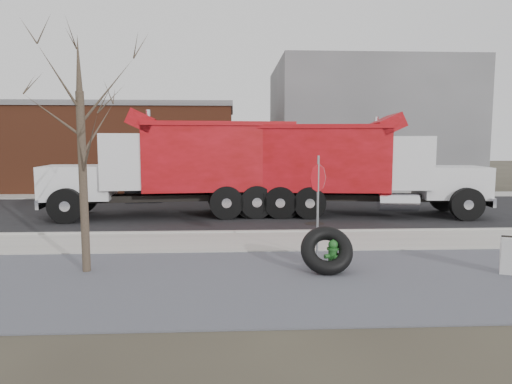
{
  "coord_description": "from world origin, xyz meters",
  "views": [
    {
      "loc": [
        0.1,
        -12.76,
        2.89
      ],
      "look_at": [
        0.79,
        1.05,
        1.4
      ],
      "focal_mm": 32.0,
      "sensor_mm": 36.0,
      "label": 1
    }
  ],
  "objects": [
    {
      "name": "stop_sign",
      "position": [
        2.19,
        -1.67,
        1.77
      ],
      "size": [
        0.5,
        0.54,
        2.58
      ],
      "rotation": [
        0.0,
        0.0,
        0.43
      ],
      "color": "gray",
      "rests_on": "ground"
    },
    {
      "name": "far_sidewalk",
      "position": [
        0.0,
        12.0,
        0.03
      ],
      "size": [
        60.0,
        2.0,
        0.06
      ],
      "primitive_type": "cube",
      "color": "#9E9B93",
      "rests_on": "ground"
    },
    {
      "name": "building_brick",
      "position": [
        -10.0,
        17.0,
        2.65
      ],
      "size": [
        20.2,
        8.2,
        5.3
      ],
      "color": "brown",
      "rests_on": "ground"
    },
    {
      "name": "road",
      "position": [
        0.0,
        6.3,
        0.01
      ],
      "size": [
        60.0,
        9.4,
        0.02
      ],
      "primitive_type": "cube",
      "color": "black",
      "rests_on": "ground"
    },
    {
      "name": "fire_hydrant",
      "position": [
        2.32,
        -2.89,
        0.34
      ],
      "size": [
        0.42,
        0.42,
        0.75
      ],
      "rotation": [
        0.0,
        0.0,
        0.3
      ],
      "color": "#246127",
      "rests_on": "ground"
    },
    {
      "name": "truck_tire",
      "position": [
        2.17,
        -2.92,
        0.52
      ],
      "size": [
        1.21,
        1.02,
        1.12
      ],
      "color": "black",
      "rests_on": "ground"
    },
    {
      "name": "ground",
      "position": [
        0.0,
        0.0,
        0.0
      ],
      "size": [
        120.0,
        120.0,
        0.0
      ],
      "primitive_type": "plane",
      "color": "#383328",
      "rests_on": "ground"
    },
    {
      "name": "building_grey",
      "position": [
        9.0,
        18.0,
        4.0
      ],
      "size": [
        12.0,
        10.0,
        8.0
      ],
      "color": "gray",
      "rests_on": "ground"
    },
    {
      "name": "curb",
      "position": [
        0.0,
        1.55,
        0.06
      ],
      "size": [
        60.0,
        0.15,
        0.11
      ],
      "primitive_type": "cube",
      "color": "#9E9B93",
      "rests_on": "ground"
    },
    {
      "name": "dump_truck_red_b",
      "position": [
        -1.84,
        5.37,
        2.07
      ],
      "size": [
        9.9,
        3.69,
        4.07
      ],
      "rotation": [
        0.0,
        0.0,
        3.24
      ],
      "color": "black",
      "rests_on": "ground"
    },
    {
      "name": "gravel_verge",
      "position": [
        0.0,
        -3.5,
        0.01
      ],
      "size": [
        60.0,
        5.0,
        0.03
      ],
      "primitive_type": "cube",
      "color": "slate",
      "rests_on": "ground"
    },
    {
      "name": "dump_truck_red_a",
      "position": [
        4.68,
        5.24,
        2.01
      ],
      "size": [
        10.03,
        3.74,
        3.96
      ],
      "rotation": [
        0.0,
        0.0,
        -0.12
      ],
      "color": "black",
      "rests_on": "ground"
    },
    {
      "name": "bare_tree",
      "position": [
        -3.2,
        -2.6,
        3.3
      ],
      "size": [
        3.2,
        3.2,
        5.2
      ],
      "color": "#382D23",
      "rests_on": "ground"
    },
    {
      "name": "sidewalk",
      "position": [
        0.0,
        0.25,
        0.03
      ],
      "size": [
        60.0,
        2.5,
        0.06
      ],
      "primitive_type": "cube",
      "color": "#9E9B93",
      "rests_on": "ground"
    }
  ]
}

